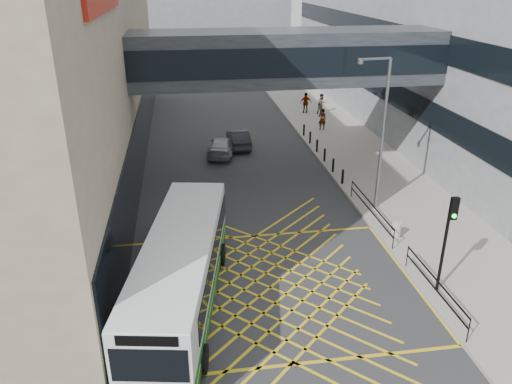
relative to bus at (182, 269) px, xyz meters
name	(u,v)px	position (x,y,z in m)	size (l,w,h in m)	color
ground	(270,287)	(3.57, 0.57, -1.62)	(120.00, 120.00, 0.00)	#333335
skybridge	(286,57)	(6.57, 12.57, 5.88)	(20.00, 4.10, 3.00)	#2C3136
pavement	(358,155)	(12.57, 15.57, -1.54)	(6.00, 54.00, 0.16)	gray
box_junction	(270,287)	(3.57, 0.57, -1.61)	(12.00, 9.00, 0.01)	gold
bus	(182,269)	(0.00, 0.00, 0.00)	(4.33, 11.03, 3.02)	silver
car_white	(178,242)	(-0.15, 3.62, -0.84)	(2.00, 4.88, 1.55)	white
car_dark	(239,138)	(4.42, 19.00, -0.96)	(1.64, 4.20, 1.31)	#232228
car_silver	(222,146)	(3.06, 17.45, -0.95)	(1.80, 4.27, 1.33)	gray
traffic_light	(448,231)	(10.18, -0.94, 1.30)	(0.30, 0.49, 4.23)	black
street_lamp	(380,126)	(10.40, 7.05, 3.15)	(1.84, 0.44, 8.08)	slate
litter_bin	(396,230)	(10.29, 3.62, -1.06)	(0.46, 0.46, 0.80)	#ADA89E
kerb_railings	(396,238)	(9.72, 2.35, -0.74)	(0.05, 12.54, 1.00)	black
bollards	(321,150)	(9.82, 15.57, -1.01)	(0.14, 10.14, 0.90)	black
pedestrian_a	(322,119)	(11.65, 21.90, -0.57)	(0.70, 0.50, 1.77)	gray
pedestrian_b	(322,104)	(12.99, 26.88, -0.55)	(0.89, 0.52, 1.82)	gray
pedestrian_c	(306,103)	(11.63, 27.41, -0.53)	(1.09, 0.53, 1.85)	gray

